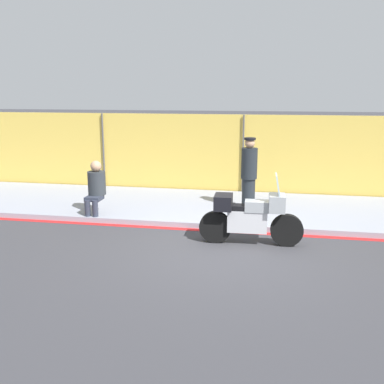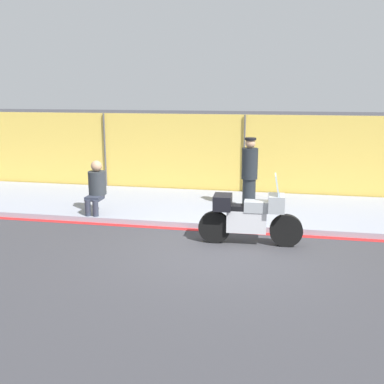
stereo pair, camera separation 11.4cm
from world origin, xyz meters
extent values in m
plane|color=#38383D|center=(0.00, 0.00, 0.00)|extent=(120.00, 120.00, 0.00)
cube|color=#8E93A3|center=(0.00, 3.08, 0.06)|extent=(32.34, 3.51, 0.13)
cube|color=red|center=(0.00, 1.23, 0.00)|extent=(32.34, 0.18, 0.01)
cube|color=gold|center=(0.00, 4.93, 1.21)|extent=(30.72, 0.08, 2.41)
cylinder|color=#4C4C51|center=(-4.35, 4.83, 1.21)|extent=(0.05, 0.05, 2.41)
cylinder|color=#4C4C51|center=(0.00, 4.83, 1.21)|extent=(0.05, 0.05, 2.41)
cylinder|color=black|center=(1.23, 0.51, 0.33)|extent=(0.67, 0.16, 0.67)
cylinder|color=black|center=(-0.23, 0.46, 0.33)|extent=(0.67, 0.16, 0.67)
cube|color=silver|center=(0.42, 0.49, 0.50)|extent=(0.81, 0.31, 0.46)
cube|color=#999EA3|center=(0.63, 0.49, 0.82)|extent=(0.53, 0.32, 0.22)
cube|color=black|center=(0.34, 0.48, 0.78)|extent=(0.61, 0.30, 0.10)
cube|color=#999EA3|center=(1.01, 0.51, 0.90)|extent=(0.34, 0.49, 0.34)
cube|color=silver|center=(1.01, 0.51, 1.28)|extent=(0.12, 0.42, 0.42)
cube|color=black|center=(-0.07, 0.47, 0.88)|extent=(0.38, 0.52, 0.30)
cylinder|color=#1E2328|center=(0.30, 2.89, 0.52)|extent=(0.33, 0.33, 0.78)
cylinder|color=#1E2328|center=(0.30, 2.89, 1.30)|extent=(0.41, 0.41, 0.78)
sphere|color=tan|center=(0.30, 2.89, 1.81)|extent=(0.25, 0.25, 0.25)
cylinder|color=black|center=(0.30, 2.89, 1.92)|extent=(0.29, 0.29, 0.06)
cylinder|color=#2D3342|center=(-3.48, 1.44, 0.33)|extent=(0.14, 0.14, 0.40)
cylinder|color=#2D3342|center=(-3.28, 1.44, 0.33)|extent=(0.14, 0.14, 0.40)
cube|color=#2D3342|center=(-3.38, 1.64, 0.53)|extent=(0.37, 0.40, 0.10)
cylinder|color=#2D3338|center=(-3.38, 1.84, 0.87)|extent=(0.44, 0.44, 0.57)
sphere|color=tan|center=(-3.38, 1.84, 1.29)|extent=(0.27, 0.27, 0.27)
camera|label=1|loc=(0.92, -8.40, 3.12)|focal=42.00mm
camera|label=2|loc=(1.03, -8.38, 3.12)|focal=42.00mm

